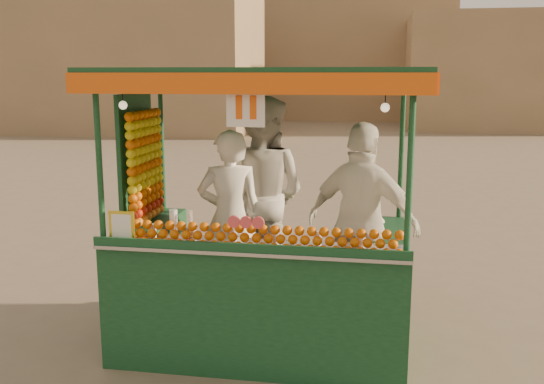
% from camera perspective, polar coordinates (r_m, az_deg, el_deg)
% --- Properties ---
extents(ground, '(90.00, 90.00, 0.00)m').
position_cam_1_polar(ground, '(5.63, -2.33, -14.46)').
color(ground, '#6A5C4C').
rests_on(ground, ground).
extents(building_left, '(10.00, 6.00, 6.00)m').
position_cam_1_polar(building_left, '(26.93, -12.67, 12.04)').
color(building_left, '#9B7858').
rests_on(building_left, ground).
extents(building_right, '(9.00, 6.00, 5.00)m').
position_cam_1_polar(building_right, '(29.57, 21.52, 10.47)').
color(building_right, '#9B7858').
rests_on(building_right, ground).
extents(building_center, '(14.00, 7.00, 7.00)m').
position_cam_1_polar(building_center, '(35.12, 4.67, 12.80)').
color(building_center, '#9B7858').
rests_on(building_center, ground).
extents(juice_cart, '(2.73, 1.77, 2.48)m').
position_cam_1_polar(juice_cart, '(5.37, -1.64, -6.52)').
color(juice_cart, '#0F371C').
rests_on(juice_cart, ground).
extents(vendor_left, '(0.68, 0.53, 1.65)m').
position_cam_1_polar(vendor_left, '(5.63, -3.98, -2.45)').
color(vendor_left, white).
rests_on(vendor_left, ground).
extents(vendor_middle, '(1.10, 0.95, 1.94)m').
position_cam_1_polar(vendor_middle, '(5.94, -1.01, -0.29)').
color(vendor_middle, beige).
rests_on(vendor_middle, ground).
extents(vendor_right, '(1.11, 0.78, 1.75)m').
position_cam_1_polar(vendor_right, '(5.26, 8.52, -2.98)').
color(vendor_right, white).
rests_on(vendor_right, ground).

